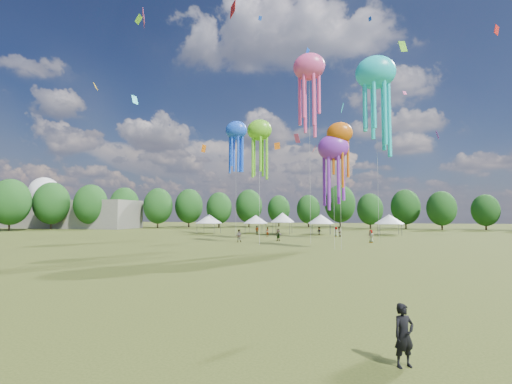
# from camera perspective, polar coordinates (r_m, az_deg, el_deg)

# --- Properties ---
(ground) EXTENTS (300.00, 300.00, 0.00)m
(ground) POSITION_cam_1_polar(r_m,az_deg,el_deg) (15.33, -7.85, -19.16)
(ground) COLOR #384416
(ground) RESTS_ON ground
(observer_main) EXTENTS (0.73, 0.65, 1.68)m
(observer_main) POSITION_cam_1_polar(r_m,az_deg,el_deg) (10.87, 23.22, -20.88)
(observer_main) COLOR black
(observer_main) RESTS_ON ground
(spectator_near) EXTENTS (0.95, 0.77, 1.86)m
(spectator_near) POSITION_cam_1_polar(r_m,az_deg,el_deg) (50.93, -2.87, -7.23)
(spectator_near) COLOR gray
(spectator_near) RESTS_ON ground
(spectators_far) EXTENTS (21.43, 18.85, 1.85)m
(spectators_far) POSITION_cam_1_polar(r_m,az_deg,el_deg) (60.76, 8.93, -6.65)
(spectators_far) COLOR gray
(spectators_far) RESTS_ON ground
(festival_tents) EXTENTS (41.36, 10.06, 4.41)m
(festival_tents) POSITION_cam_1_polar(r_m,az_deg,el_deg) (71.34, 5.95, -4.42)
(festival_tents) COLOR #47474C
(festival_tents) RESTS_ON ground
(show_kites) EXTENTS (29.99, 24.43, 28.20)m
(show_kites) POSITION_cam_1_polar(r_m,az_deg,el_deg) (54.15, 11.03, 12.95)
(show_kites) COLOR #6CD322
(show_kites) RESTS_ON ground
(small_kites) EXTENTS (72.40, 63.04, 43.10)m
(small_kites) POSITION_cam_1_polar(r_m,az_deg,el_deg) (61.19, 10.86, 21.18)
(small_kites) COLOR #6CD322
(small_kites) RESTS_ON ground
(treeline) EXTENTS (201.57, 95.24, 13.43)m
(treeline) POSITION_cam_1_polar(r_m,az_deg,el_deg) (76.85, 6.98, -1.81)
(treeline) COLOR #38281C
(treeline) RESTS_ON ground
(hangar) EXTENTS (40.00, 12.00, 8.00)m
(hangar) POSITION_cam_1_polar(r_m,az_deg,el_deg) (115.53, -28.20, -3.28)
(hangar) COLOR gray
(hangar) RESTS_ON ground
(radome) EXTENTS (9.00, 9.00, 16.00)m
(radome) POSITION_cam_1_polar(r_m,az_deg,el_deg) (131.08, -31.55, -0.54)
(radome) COLOR white
(radome) RESTS_ON ground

